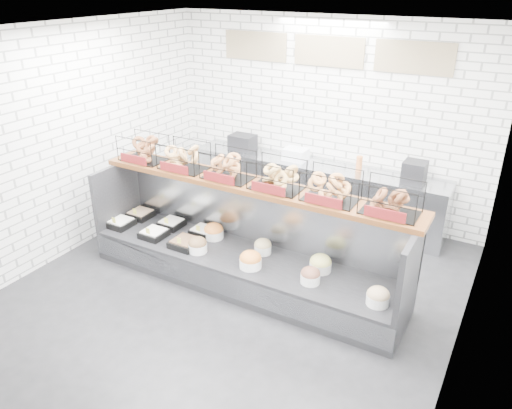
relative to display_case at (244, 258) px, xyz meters
The scene contains 5 objects.
ground 0.47m from the display_case, 87.27° to the right, with size 5.50×5.50×0.00m, color black.
room_shell 1.75m from the display_case, 86.38° to the left, with size 5.02×5.51×3.01m.
display_case is the anchor object (origin of this frame).
bagel_shelf 1.08m from the display_case, 84.11° to the left, with size 4.10×0.50×0.40m.
prep_counter 2.09m from the display_case, 89.57° to the left, with size 4.00×0.60×1.20m.
Camera 1 is at (2.73, -4.18, 3.49)m, focal length 35.00 mm.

